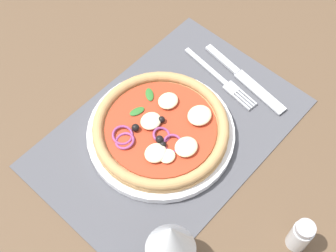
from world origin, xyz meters
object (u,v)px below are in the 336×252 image
(plate, at_px, (161,133))
(wine_glass, at_px, (171,240))
(knife, at_px, (245,79))
(fork, at_px, (222,80))
(pepper_shaker, at_px, (301,235))
(pizza, at_px, (161,128))

(plate, xyz_separation_m, wine_glass, (0.15, 0.16, 0.09))
(knife, height_order, wine_glass, wine_glass)
(knife, xyz_separation_m, wine_glass, (0.35, 0.12, 0.09))
(fork, xyz_separation_m, pepper_shaker, (0.16, 0.28, 0.03))
(fork, xyz_separation_m, knife, (-0.03, 0.03, 0.00))
(knife, height_order, pepper_shaker, pepper_shaker)
(knife, distance_m, wine_glass, 0.38)
(plate, height_order, pepper_shaker, pepper_shaker)
(knife, bearing_deg, fork, -124.43)
(fork, bearing_deg, pepper_shaker, -23.56)
(pizza, distance_m, fork, 0.17)
(pizza, bearing_deg, wine_glass, 46.22)
(plate, height_order, wine_glass, wine_glass)
(plate, relative_size, pizza, 1.09)
(plate, distance_m, wine_glass, 0.24)
(knife, bearing_deg, plate, -91.98)
(plate, relative_size, wine_glass, 1.71)
(pepper_shaker, bearing_deg, fork, -120.64)
(pizza, relative_size, fork, 1.29)
(fork, height_order, pepper_shaker, pepper_shaker)
(pizza, xyz_separation_m, fork, (-0.16, 0.00, -0.02))
(fork, height_order, knife, knife)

